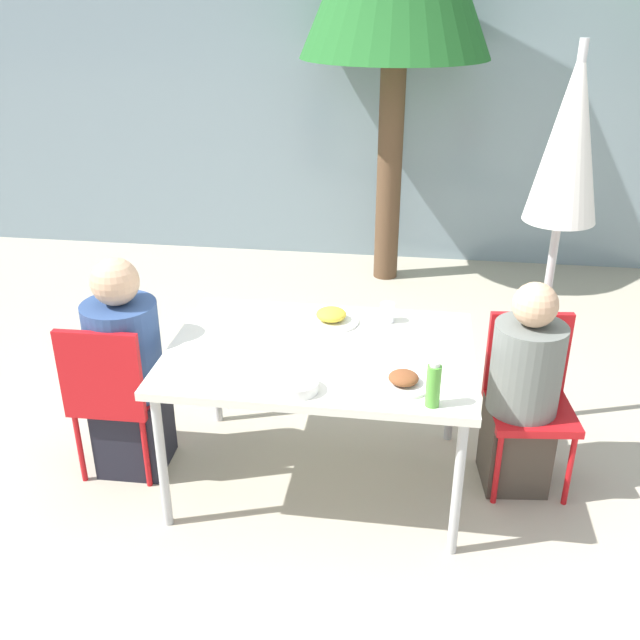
{
  "coord_description": "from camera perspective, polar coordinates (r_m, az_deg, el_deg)",
  "views": [
    {
      "loc": [
        0.42,
        -2.92,
        2.29
      ],
      "look_at": [
        0.0,
        0.0,
        0.89
      ],
      "focal_mm": 40.0,
      "sensor_mm": 36.0,
      "label": 1
    }
  ],
  "objects": [
    {
      "name": "dining_table",
      "position": [
        3.35,
        0.0,
        -3.12
      ],
      "size": [
        1.42,
        1.0,
        0.74
      ],
      "color": "silver",
      "rests_on": "ground"
    },
    {
      "name": "chair_left",
      "position": [
        3.63,
        -16.29,
        -5.32
      ],
      "size": [
        0.41,
        0.41,
        0.85
      ],
      "rotation": [
        0.0,
        0.0,
        0.02
      ],
      "color": "red",
      "rests_on": "ground"
    },
    {
      "name": "building_facade",
      "position": [
        6.39,
        4.56,
        18.23
      ],
      "size": [
        10.0,
        0.2,
        3.0
      ],
      "color": "gray",
      "rests_on": "ground"
    },
    {
      "name": "drinking_cup",
      "position": [
        3.59,
        5.39,
        0.59
      ],
      "size": [
        0.07,
        0.07,
        0.1
      ],
      "color": "white",
      "rests_on": "dining_table"
    },
    {
      "name": "plate_0",
      "position": [
        3.04,
        6.68,
        -4.87
      ],
      "size": [
        0.23,
        0.23,
        0.07
      ],
      "color": "white",
      "rests_on": "dining_table"
    },
    {
      "name": "salad_bowl",
      "position": [
        2.99,
        -1.77,
        -5.28
      ],
      "size": [
        0.17,
        0.17,
        0.05
      ],
      "color": "white",
      "rests_on": "dining_table"
    },
    {
      "name": "person_left",
      "position": [
        3.66,
        -15.18,
        -4.2
      ],
      "size": [
        0.36,
        0.36,
        1.14
      ],
      "rotation": [
        0.0,
        0.0,
        0.02
      ],
      "color": "black",
      "rests_on": "ground"
    },
    {
      "name": "ground_plane",
      "position": [
        3.73,
        0.0,
        -12.43
      ],
      "size": [
        24.0,
        24.0,
        0.0
      ],
      "primitive_type": "plane",
      "color": "#B2A893"
    },
    {
      "name": "closed_umbrella",
      "position": [
        3.77,
        19.19,
        12.33
      ],
      "size": [
        0.36,
        0.36,
        2.06
      ],
      "color": "#333333",
      "rests_on": "ground"
    },
    {
      "name": "plate_1",
      "position": [
        3.58,
        0.9,
        0.23
      ],
      "size": [
        0.28,
        0.28,
        0.07
      ],
      "color": "white",
      "rests_on": "dining_table"
    },
    {
      "name": "person_right",
      "position": [
        3.55,
        15.89,
        -5.76
      ],
      "size": [
        0.33,
        0.33,
        1.08
      ],
      "rotation": [
        0.0,
        0.0,
        -3.03
      ],
      "color": "#473D33",
      "rests_on": "ground"
    },
    {
      "name": "bottle",
      "position": [
        2.89,
        9.06,
        -5.15
      ],
      "size": [
        0.06,
        0.06,
        0.2
      ],
      "color": "#51A338",
      "rests_on": "dining_table"
    },
    {
      "name": "chair_right",
      "position": [
        3.64,
        16.36,
        -5.27
      ],
      "size": [
        0.44,
        0.44,
        0.85
      ],
      "rotation": [
        0.0,
        0.0,
        -3.03
      ],
      "color": "red",
      "rests_on": "ground"
    }
  ]
}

